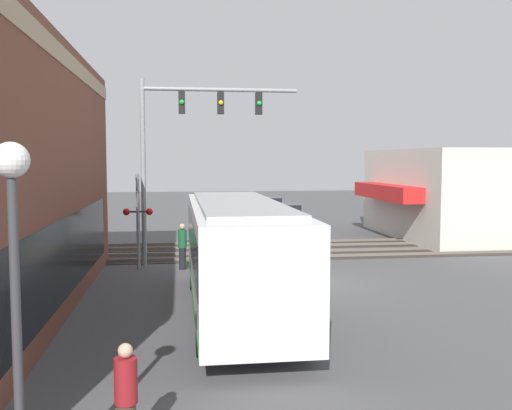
{
  "coord_description": "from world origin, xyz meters",
  "views": [
    {
      "loc": [
        -19.25,
        4.42,
        4.35
      ],
      "look_at": [
        4.28,
        1.24,
        2.48
      ],
      "focal_mm": 40.0,
      "sensor_mm": 36.0,
      "label": 1
    }
  ],
  "objects_px": {
    "pedestrian_by_lamp": "(126,399)",
    "streetlamp": "(15,293)",
    "parked_car_blue": "(258,228)",
    "pedestrian_at_crossing": "(182,246)",
    "parked_car_grey": "(285,215)",
    "crossing_signal": "(138,212)",
    "parked_car_white": "(269,207)",
    "city_bus": "(237,251)"
  },
  "relations": [
    {
      "from": "pedestrian_by_lamp",
      "to": "streetlamp",
      "type": "bearing_deg",
      "value": 132.73
    },
    {
      "from": "parked_car_blue",
      "to": "pedestrian_by_lamp",
      "type": "xyz_separation_m",
      "value": [
        -22.07,
        5.02,
        0.2
      ]
    },
    {
      "from": "pedestrian_at_crossing",
      "to": "pedestrian_by_lamp",
      "type": "bearing_deg",
      "value": 176.39
    },
    {
      "from": "streetlamp",
      "to": "parked_car_grey",
      "type": "distance_m",
      "value": 31.58
    },
    {
      "from": "crossing_signal",
      "to": "parked_car_white",
      "type": "xyz_separation_m",
      "value": [
        21.23,
        -8.66,
        -1.63
      ]
    },
    {
      "from": "city_bus",
      "to": "parked_car_blue",
      "type": "distance_m",
      "value": 14.69
    },
    {
      "from": "streetlamp",
      "to": "pedestrian_by_lamp",
      "type": "height_order",
      "value": "streetlamp"
    },
    {
      "from": "city_bus",
      "to": "parked_car_white",
      "type": "xyz_separation_m",
      "value": [
        28.34,
        -5.4,
        -1.1
      ]
    },
    {
      "from": "parked_car_blue",
      "to": "parked_car_grey",
      "type": "bearing_deg",
      "value": -21.71
    },
    {
      "from": "streetlamp",
      "to": "city_bus",
      "type": "bearing_deg",
      "value": -22.43
    },
    {
      "from": "parked_car_grey",
      "to": "pedestrian_at_crossing",
      "type": "height_order",
      "value": "pedestrian_at_crossing"
    },
    {
      "from": "parked_car_grey",
      "to": "parked_car_white",
      "type": "distance_m",
      "value": 6.89
    },
    {
      "from": "crossing_signal",
      "to": "pedestrian_at_crossing",
      "type": "height_order",
      "value": "crossing_signal"
    },
    {
      "from": "parked_car_grey",
      "to": "pedestrian_by_lamp",
      "type": "height_order",
      "value": "pedestrian_by_lamp"
    },
    {
      "from": "streetlamp",
      "to": "pedestrian_by_lamp",
      "type": "relative_size",
      "value": 2.69
    },
    {
      "from": "parked_car_blue",
      "to": "pedestrian_by_lamp",
      "type": "height_order",
      "value": "pedestrian_by_lamp"
    },
    {
      "from": "city_bus",
      "to": "crossing_signal",
      "type": "xyz_separation_m",
      "value": [
        7.11,
        3.26,
        0.53
      ]
    },
    {
      "from": "streetlamp",
      "to": "parked_car_white",
      "type": "height_order",
      "value": "streetlamp"
    },
    {
      "from": "city_bus",
      "to": "streetlamp",
      "type": "height_order",
      "value": "streetlamp"
    },
    {
      "from": "pedestrian_by_lamp",
      "to": "pedestrian_at_crossing",
      "type": "distance_m",
      "value": 14.42
    },
    {
      "from": "parked_car_blue",
      "to": "parked_car_white",
      "type": "bearing_deg",
      "value": -11.37
    },
    {
      "from": "city_bus",
      "to": "crossing_signal",
      "type": "height_order",
      "value": "crossing_signal"
    },
    {
      "from": "city_bus",
      "to": "pedestrian_at_crossing",
      "type": "xyz_separation_m",
      "value": [
        6.73,
        1.51,
        -0.82
      ]
    },
    {
      "from": "crossing_signal",
      "to": "parked_car_grey",
      "type": "bearing_deg",
      "value": -31.13
    },
    {
      "from": "pedestrian_by_lamp",
      "to": "parked_car_grey",
      "type": "bearing_deg",
      "value": -15.05
    },
    {
      "from": "pedestrian_at_crossing",
      "to": "crossing_signal",
      "type": "bearing_deg",
      "value": 77.78
    },
    {
      "from": "crossing_signal",
      "to": "parked_car_white",
      "type": "bearing_deg",
      "value": -22.19
    },
    {
      "from": "parked_car_white",
      "to": "pedestrian_by_lamp",
      "type": "bearing_deg",
      "value": 167.74
    },
    {
      "from": "pedestrian_by_lamp",
      "to": "pedestrian_at_crossing",
      "type": "xyz_separation_m",
      "value": [
        14.39,
        -0.91,
        0.08
      ]
    },
    {
      "from": "parked_car_grey",
      "to": "pedestrian_by_lamp",
      "type": "xyz_separation_m",
      "value": [
        -29.1,
        7.82,
        0.19
      ]
    },
    {
      "from": "pedestrian_at_crossing",
      "to": "city_bus",
      "type": "bearing_deg",
      "value": -167.33
    },
    {
      "from": "parked_car_blue",
      "to": "streetlamp",
      "type": "bearing_deg",
      "value": 164.99
    },
    {
      "from": "parked_car_white",
      "to": "pedestrian_at_crossing",
      "type": "xyz_separation_m",
      "value": [
        -21.61,
        6.91,
        0.28
      ]
    },
    {
      "from": "streetlamp",
      "to": "parked_car_grey",
      "type": "xyz_separation_m",
      "value": [
        30.2,
        -9.01,
        -2.07
      ]
    },
    {
      "from": "parked_car_grey",
      "to": "pedestrian_at_crossing",
      "type": "bearing_deg",
      "value": 154.83
    },
    {
      "from": "parked_car_blue",
      "to": "parked_car_white",
      "type": "distance_m",
      "value": 14.21
    },
    {
      "from": "city_bus",
      "to": "pedestrian_by_lamp",
      "type": "xyz_separation_m",
      "value": [
        -7.65,
        2.42,
        -0.9
      ]
    },
    {
      "from": "crossing_signal",
      "to": "pedestrian_at_crossing",
      "type": "xyz_separation_m",
      "value": [
        -0.38,
        -1.74,
        -1.35
      ]
    },
    {
      "from": "crossing_signal",
      "to": "pedestrian_by_lamp",
      "type": "distance_m",
      "value": 14.86
    },
    {
      "from": "crossing_signal",
      "to": "parked_car_blue",
      "type": "relative_size",
      "value": 0.88
    },
    {
      "from": "crossing_signal",
      "to": "streetlamp",
      "type": "xyz_separation_m",
      "value": [
        -15.86,
        0.36,
        0.44
      ]
    },
    {
      "from": "parked_car_grey",
      "to": "pedestrian_at_crossing",
      "type": "distance_m",
      "value": 16.26
    }
  ]
}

